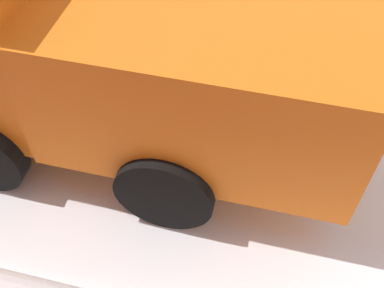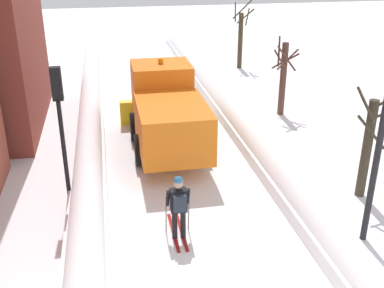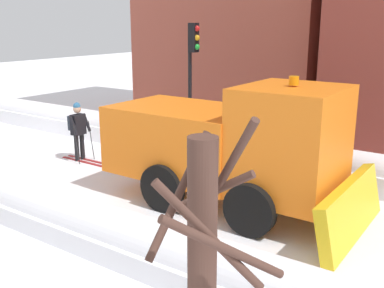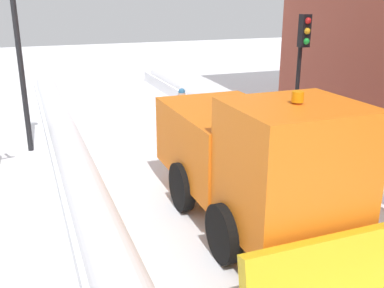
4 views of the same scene
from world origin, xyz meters
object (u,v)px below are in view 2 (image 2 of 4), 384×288
Objects in this scene: street_lamp at (384,115)px; skier at (179,205)px; bare_tree_near at (368,145)px; bare_tree_far at (241,38)px; traffic_light_pole at (60,112)px; bare_tree_mid at (283,76)px; plow_truck at (167,112)px.

skier is at bearing 168.78° from street_lamp.
bare_tree_near is 15.74m from bare_tree_far.
traffic_light_pole is 10.94m from bare_tree_mid.
street_lamp is at bearing -97.82° from bare_tree_mid.
street_lamp is 1.62× the size of bare_tree_near.
traffic_light_pole is 17.40m from bare_tree_far.
bare_tree_mid is at bearing 54.85° from skier.
bare_tree_mid is (5.51, 2.85, 0.25)m from plow_truck.
plow_truck is 1.10× the size of street_lamp.
street_lamp is at bearing -57.60° from plow_truck.
street_lamp reaches higher than traffic_light_pole.
bare_tree_near is at bearing 62.38° from street_lamp.
traffic_light_pole is at bearing 172.69° from bare_tree_near.
skier is 0.54× the size of bare_tree_near.
bare_tree_near is (5.81, 1.16, 0.68)m from skier.
skier is 0.45× the size of bare_tree_far.
traffic_light_pole is at bearing -144.76° from bare_tree_mid.
street_lamp reaches higher than bare_tree_mid.
bare_tree_mid is 0.86× the size of bare_tree_far.
bare_tree_near is at bearing 11.25° from skier.
traffic_light_pole is at bearing -134.52° from plow_truck.
skier is (-0.51, -5.70, -0.48)m from plow_truck.
traffic_light_pole reaches higher than bare_tree_mid.
street_lamp reaches higher than plow_truck.
skier is at bearing -38.36° from traffic_light_pole.
plow_truck is 3.31× the size of skier.
traffic_light_pole is 0.76× the size of street_lamp.
skier is 18.12m from bare_tree_far.
plow_truck is 6.21m from bare_tree_mid.
street_lamp is at bearing -11.22° from skier.
bare_tree_near reaches higher than plow_truck.
plow_truck is 1.78× the size of bare_tree_near.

